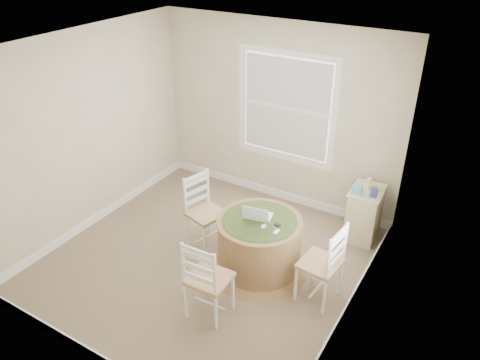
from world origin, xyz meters
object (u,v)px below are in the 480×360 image
Objects in this scene: round_table at (259,243)px; chair_right at (320,263)px; laptop at (258,216)px; chair_near at (209,278)px; chair_left at (206,213)px; corner_chest at (364,213)px.

chair_right reaches higher than round_table.
round_table is 0.35m from laptop.
round_table is at bearing -98.66° from chair_near.
chair_left is at bearing -56.40° from chair_near.
chair_right is at bearing -139.98° from chair_near.
round_table is 1.23× the size of chair_near.
corner_chest is (0.84, 1.29, -0.03)m from round_table.
chair_near is 0.96m from laptop.
laptop is (-0.83, 0.12, 0.26)m from chair_right.
chair_right is (0.79, -0.08, 0.09)m from round_table.
laptop is at bearing -128.73° from corner_chest.
corner_chest is (0.05, 1.37, -0.12)m from chair_right.
round_table is 3.24× the size of laptop.
chair_right is 1.34× the size of corner_chest.
chair_right is at bearing -81.16° from chair_left.
laptop reaches higher than round_table.
chair_near is at bearing 73.28° from laptop.
chair_right is 2.63× the size of laptop.
round_table is 1.23× the size of chair_left.
laptop is at bearing -95.50° from chair_near.
chair_left is 1.00× the size of chair_near.
round_table is at bearing -126.52° from corner_chest.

